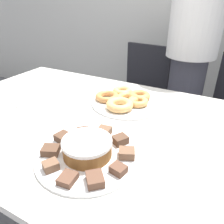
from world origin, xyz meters
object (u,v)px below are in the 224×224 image
at_px(plate_cake, 89,156).
at_px(frosted_cake, 88,148).
at_px(plate_donuts, 128,102).
at_px(napkin, 23,103).
at_px(office_chair_left, 138,101).
at_px(person_standing, 192,49).

height_order(plate_cake, frosted_cake, frosted_cake).
distance_m(plate_cake, plate_donuts, 0.45).
xyz_separation_m(frosted_cake, napkin, (-0.53, 0.19, -0.04)).
bearing_deg(plate_donuts, office_chair_left, 106.95).
height_order(office_chair_left, frosted_cake, office_chair_left).
xyz_separation_m(person_standing, plate_donuts, (-0.16, -0.68, -0.16)).
bearing_deg(frosted_cake, person_standing, 84.85).
bearing_deg(office_chair_left, plate_cake, -70.01).
distance_m(plate_donuts, frosted_cake, 0.45).
bearing_deg(person_standing, office_chair_left, 174.60).
xyz_separation_m(person_standing, napkin, (-0.63, -0.94, -0.16)).
relative_size(person_standing, napkin, 12.98).
xyz_separation_m(plate_cake, plate_donuts, (-0.06, 0.45, 0.00)).
distance_m(office_chair_left, plate_donuts, 0.82).
xyz_separation_m(plate_donuts, napkin, (-0.47, -0.25, -0.00)).
bearing_deg(napkin, office_chair_left, 75.70).
bearing_deg(person_standing, plate_donuts, -103.52).
bearing_deg(person_standing, frosted_cake, -95.15).
bearing_deg(plate_cake, plate_donuts, 97.91).
bearing_deg(office_chair_left, frosted_cake, -70.01).
xyz_separation_m(person_standing, plate_cake, (-0.10, -1.13, -0.16)).
height_order(plate_cake, napkin, plate_cake).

